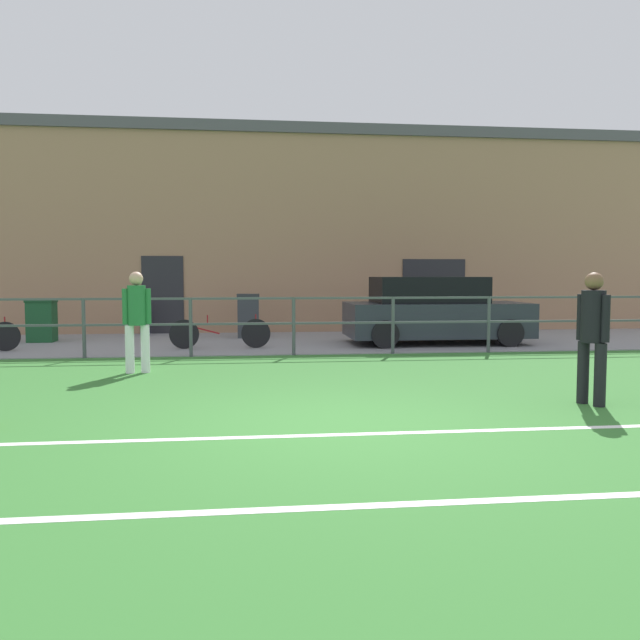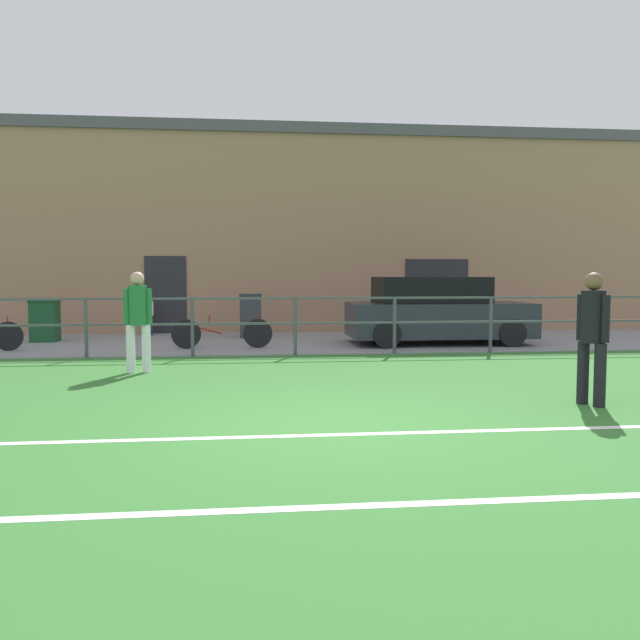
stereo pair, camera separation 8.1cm
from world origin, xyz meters
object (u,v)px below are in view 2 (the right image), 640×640
at_px(player_striker, 138,316).
at_px(trash_bin_1, 251,316).
at_px(spectator_child, 148,312).
at_px(player_goalkeeper, 593,330).
at_px(trash_bin_0, 45,320).
at_px(bicycle_parked_1, 222,333).
at_px(parked_car_red, 436,312).

xyz_separation_m(player_striker, trash_bin_1, (1.80, 5.54, -0.35)).
xyz_separation_m(player_striker, spectator_child, (-0.86, 6.44, -0.30)).
xyz_separation_m(player_goalkeeper, player_striker, (-5.91, 3.27, 0.01)).
distance_m(player_goalkeeper, player_striker, 6.76).
xyz_separation_m(player_goalkeeper, trash_bin_0, (-8.93, 8.35, -0.38)).
distance_m(bicycle_parked_1, trash_bin_1, 2.42).
xyz_separation_m(spectator_child, parked_car_red, (6.90, -2.76, 0.12)).
bearing_deg(trash_bin_0, parked_car_red, -8.74).
distance_m(spectator_child, trash_bin_1, 2.82).
height_order(player_striker, bicycle_parked_1, player_striker).
xyz_separation_m(parked_car_red, trash_bin_0, (-9.05, 1.39, -0.21)).
xyz_separation_m(player_striker, trash_bin_0, (-3.02, 5.08, -0.40)).
distance_m(trash_bin_0, trash_bin_1, 4.84).
bearing_deg(spectator_child, bicycle_parked_1, 123.41).
height_order(parked_car_red, trash_bin_0, parked_car_red).
distance_m(player_goalkeeper, bicycle_parked_1, 8.03).
relative_size(spectator_child, trash_bin_1, 0.98).
relative_size(player_goalkeeper, spectator_child, 1.50).
bearing_deg(player_goalkeeper, trash_bin_1, -178.33).
bearing_deg(trash_bin_0, trash_bin_1, 5.48).
height_order(player_goalkeeper, trash_bin_1, player_goalkeeper).
height_order(player_striker, trash_bin_1, player_striker).
relative_size(bicycle_parked_1, trash_bin_1, 1.95).
bearing_deg(player_striker, bicycle_parked_1, -118.98).
bearing_deg(bicycle_parked_1, trash_bin_1, 75.36).
relative_size(player_goalkeeper, trash_bin_1, 1.47).
xyz_separation_m(spectator_child, trash_bin_0, (-2.16, -1.36, -0.10)).
bearing_deg(parked_car_red, spectator_child, 158.22).
xyz_separation_m(trash_bin_0, trash_bin_1, (4.82, 0.46, 0.04)).
height_order(player_goalkeeper, spectator_child, player_goalkeeper).
distance_m(player_goalkeeper, trash_bin_1, 9.73).
xyz_separation_m(bicycle_parked_1, trash_bin_1, (0.61, 2.33, 0.23)).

